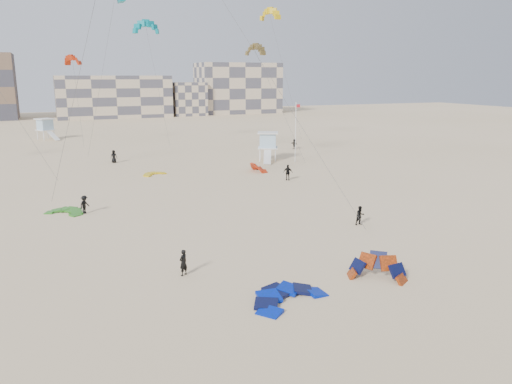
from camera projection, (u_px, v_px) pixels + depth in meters
name	position (u px, v px, depth m)	size (l,w,h in m)	color
ground	(219.00, 295.00, 27.66)	(320.00, 320.00, 0.00)	beige
kite_ground_blue	(288.00, 300.00, 26.96)	(4.14, 4.29, 0.82)	#0013D0
kite_ground_orange	(376.00, 278.00, 29.86)	(3.45, 2.44, 2.42)	red
kite_ground_green	(65.00, 213.00, 44.07)	(3.15, 3.32, 0.61)	#319324
kite_ground_red_far	(258.00, 171.00, 63.46)	(2.92, 2.52, 1.76)	red
kite_ground_yellow	(154.00, 175.00, 61.25)	(2.70, 2.83, 0.38)	yellow
kitesurfer_main	(183.00, 263.00, 30.16)	(0.60, 0.39, 1.64)	black
kitesurfer_b	(360.00, 216.00, 40.47)	(0.76, 0.60, 1.57)	black
kitesurfer_c	(85.00, 205.00, 43.84)	(1.05, 0.60, 1.62)	black
kitesurfer_d	(288.00, 173.00, 57.84)	(1.08, 0.45, 1.84)	black
kitesurfer_e	(114.00, 156.00, 69.56)	(0.88, 0.57, 1.79)	black
kitesurfer_f	(294.00, 144.00, 82.86)	(1.54, 0.49, 1.66)	black
kite_fly_olive	(255.00, 51.00, 65.74)	(5.91, 9.41, 15.09)	brown
kite_fly_yellow	(270.00, 15.00, 81.94)	(8.02, 4.92, 21.78)	yellow
kite_fly_teal_b	(146.00, 28.00, 80.05)	(4.17, 9.88, 19.63)	#068093
kite_fly_red	(73.00, 61.00, 82.63)	(4.60, 11.47, 14.65)	red
lifeguard_tower_near	(268.00, 146.00, 71.35)	(3.81, 6.05, 4.05)	white
lifeguard_tower_far	(45.00, 129.00, 95.05)	(3.88, 6.01, 4.00)	white
flagpole	(296.00, 131.00, 69.52)	(0.68, 0.10, 8.35)	white
condo_mid	(113.00, 96.00, 147.12)	(32.00, 16.00, 12.00)	beige
condo_east	(238.00, 88.00, 163.27)	(26.00, 14.00, 16.00)	beige
condo_fill_right	(188.00, 99.00, 153.69)	(10.00, 10.00, 10.00)	beige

